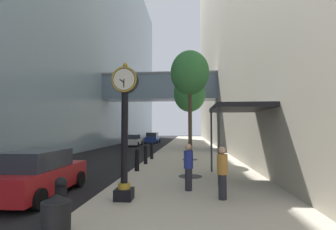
# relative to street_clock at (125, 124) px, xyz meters

# --- Properties ---
(ground_plane) EXTENTS (110.00, 110.00, 0.00)m
(ground_plane) POSITION_rel_street_clock_xyz_m (-1.08, 21.47, -2.55)
(ground_plane) COLOR black
(ground_plane) RESTS_ON ground
(sidewalk_right) EXTENTS (6.63, 80.00, 0.14)m
(sidewalk_right) POSITION_rel_street_clock_xyz_m (2.24, 24.47, -2.48)
(sidewalk_right) COLOR #BCB29E
(sidewalk_right) RESTS_ON ground
(building_block_left) EXTENTS (23.66, 80.00, 33.91)m
(building_block_left) POSITION_rel_street_clock_xyz_m (-13.23, 24.47, 14.35)
(building_block_left) COLOR #849EB2
(building_block_left) RESTS_ON ground
(street_clock) EXTENTS (0.84, 0.55, 4.39)m
(street_clock) POSITION_rel_street_clock_xyz_m (0.00, 0.00, 0.00)
(street_clock) COLOR black
(street_clock) RESTS_ON sidewalk_right
(bollard_nearest) EXTENTS (0.26, 0.26, 1.21)m
(bollard_nearest) POSITION_rel_street_clock_xyz_m (-0.71, -2.59, -1.78)
(bollard_nearest) COLOR black
(bollard_nearest) RESTS_ON sidewalk_right
(bollard_third) EXTENTS (0.26, 0.26, 1.21)m
(bollard_third) POSITION_rel_street_clock_xyz_m (-0.71, 2.67, -1.78)
(bollard_third) COLOR black
(bollard_third) RESTS_ON sidewalk_right
(bollard_fourth) EXTENTS (0.26, 0.26, 1.21)m
(bollard_fourth) POSITION_rel_street_clock_xyz_m (-0.71, 5.31, -1.78)
(bollard_fourth) COLOR black
(bollard_fourth) RESTS_ON sidewalk_right
(bollard_fifth) EXTENTS (0.26, 0.26, 1.21)m
(bollard_fifth) POSITION_rel_street_clock_xyz_m (-0.71, 7.94, -1.78)
(bollard_fifth) COLOR black
(bollard_fifth) RESTS_ON sidewalk_right
(bollard_sixth) EXTENTS (0.26, 0.26, 1.21)m
(bollard_sixth) POSITION_rel_street_clock_xyz_m (-0.71, 10.57, -1.78)
(bollard_sixth) COLOR black
(bollard_sixth) RESTS_ON sidewalk_right
(street_tree_near) EXTENTS (1.85, 1.85, 5.99)m
(street_tree_near) POSITION_rel_street_clock_xyz_m (2.11, 4.01, 2.46)
(street_tree_near) COLOR #333335
(street_tree_near) RESTS_ON sidewalk_right
(street_tree_mid_near) EXTENTS (2.33, 2.33, 6.15)m
(street_tree_mid_near) POSITION_rel_street_clock_xyz_m (2.11, 10.36, 2.37)
(street_tree_mid_near) COLOR #333335
(street_tree_mid_near) RESTS_ON sidewalk_right
(trash_bin) EXTENTS (0.53, 0.53, 1.05)m
(trash_bin) POSITION_rel_street_clock_xyz_m (-0.37, -3.38, -1.87)
(trash_bin) COLOR black
(trash_bin) RESTS_ON sidewalk_right
(pedestrian_walking) EXTENTS (0.46, 0.46, 1.68)m
(pedestrian_walking) POSITION_rel_street_clock_xyz_m (2.03, 1.37, -1.51)
(pedestrian_walking) COLOR #23232D
(pedestrian_walking) RESTS_ON sidewalk_right
(pedestrian_by_clock) EXTENTS (0.41, 0.41, 1.67)m
(pedestrian_by_clock) POSITION_rel_street_clock_xyz_m (3.11, 0.32, -1.52)
(pedestrian_by_clock) COLOR #23232D
(pedestrian_by_clock) RESTS_ON sidewalk_right
(storefront_awning) EXTENTS (2.40, 3.60, 3.30)m
(storefront_awning) POSITION_rel_street_clock_xyz_m (4.31, 3.82, 0.74)
(storefront_awning) COLOR black
(storefront_awning) RESTS_ON sidewalk_right
(car_white_near) EXTENTS (2.23, 4.57, 1.55)m
(car_white_near) POSITION_rel_street_clock_xyz_m (-5.65, 26.12, -1.78)
(car_white_near) COLOR silver
(car_white_near) RESTS_ON ground
(car_blue_mid) EXTENTS (2.15, 4.72, 1.74)m
(car_blue_mid) POSITION_rel_street_clock_xyz_m (-3.94, 32.94, -1.71)
(car_blue_mid) COLOR navy
(car_blue_mid) RESTS_ON ground
(car_red_far) EXTENTS (2.05, 4.27, 1.63)m
(car_red_far) POSITION_rel_street_clock_xyz_m (-3.23, 0.58, -1.75)
(car_red_far) COLOR #AD191E
(car_red_far) RESTS_ON ground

